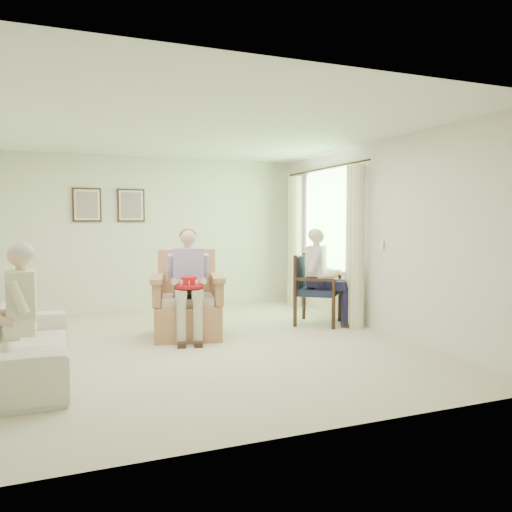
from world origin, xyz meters
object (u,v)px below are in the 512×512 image
Objects in this scene: person_sofa at (17,306)px; person_dark at (321,270)px; sofa at (21,344)px; person_wicker at (190,275)px; red_hat at (189,284)px; wicker_armchair at (187,309)px; wood_armchair at (315,286)px; hatbox at (183,318)px.

person_dark is at bearing 108.80° from person_sofa.
person_sofa reaches higher than sofa.
person_wicker is 0.22m from red_hat.
red_hat is at bearing 138.52° from person_dark.
wicker_armchair is at bearing -60.68° from sofa.
wood_armchair is at bearing 110.94° from person_sofa.
person_dark is (1.98, 0.14, -0.01)m from person_wicker.
person_dark is (0.00, -0.17, 0.27)m from wood_armchair.
person_sofa is (-3.90, -1.36, -0.07)m from person_dark.
sofa is (-1.92, -1.08, -0.04)m from wicker_armchair.
person_sofa reaches higher than wood_armchair.
wicker_armchair is at bearing 102.34° from person_wicker.
person_sofa is at bearing 148.44° from person_dark.
person_wicker reaches higher than wood_armchair.
person_wicker is at bearing 122.10° from person_sofa.
person_sofa reaches higher than wicker_armchair.
hatbox is at bearing -58.72° from sofa.
wicker_armchair is 3.22× the size of red_hat.
hatbox is (1.87, 1.43, -0.50)m from person_sofa.
person_wicker is 1.08× the size of person_sofa.
person_wicker is at bearing -77.66° from wicker_armchair.
person_dark is 2.25× the size of hatbox.
sofa is 2.19m from person_wicker.
person_wicker is at bearing -64.17° from sofa.
person_wicker reaches higher than wicker_armchair.
wicker_armchair is 0.51m from red_hat.
person_wicker is 1.01× the size of person_dark.
wicker_armchair reaches higher than wood_armchair.
wood_armchair is 0.72× the size of person_dark.
hatbox is at bearing 126.99° from person_sofa.
wicker_armchair is 0.87× the size of person_sofa.
person_sofa is 2.12m from red_hat.
person_wicker reaches higher than hatbox.
person_wicker is 1.99m from person_dark.
wicker_armchair reaches higher than red_hat.
wicker_armchair is at bearing 125.15° from person_sofa.
person_dark is at bearing 16.26° from person_wicker.
hatbox is (-0.04, 0.21, -0.59)m from person_wicker.
red_hat is at bearing 142.98° from wood_armchair.
hatbox is (-2.03, -0.09, -0.31)m from wood_armchair.
person_sofa is (-3.90, -1.52, 0.19)m from wood_armchair.
sofa is 1.59× the size of person_dark.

